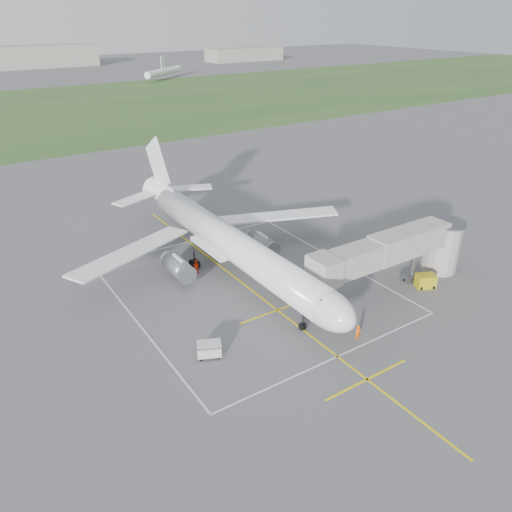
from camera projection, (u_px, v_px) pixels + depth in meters
ground at (231, 275)px, 63.29m from camera, size 700.00×700.00×0.00m
grass_strip at (24, 114)px, 160.48m from camera, size 700.00×120.00×0.02m
apron_markings at (257, 294)px, 58.94m from camera, size 28.20×60.00×0.01m
airliner at (228, 241)px, 61.91m from camera, size 38.93×46.75×13.52m
jet_bridge at (403, 250)px, 58.87m from camera, size 23.40×5.00×7.20m
gpu_unit at (426, 281)px, 60.09m from camera, size 2.67×2.31×1.69m
baggage_cart at (209, 350)px, 47.98m from camera, size 2.67×2.22×1.60m
ramp_worker_nose at (358, 332)px, 50.59m from camera, size 0.64×0.47×1.63m
ramp_worker_wing at (196, 266)px, 63.53m from camera, size 1.02×1.06×1.72m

